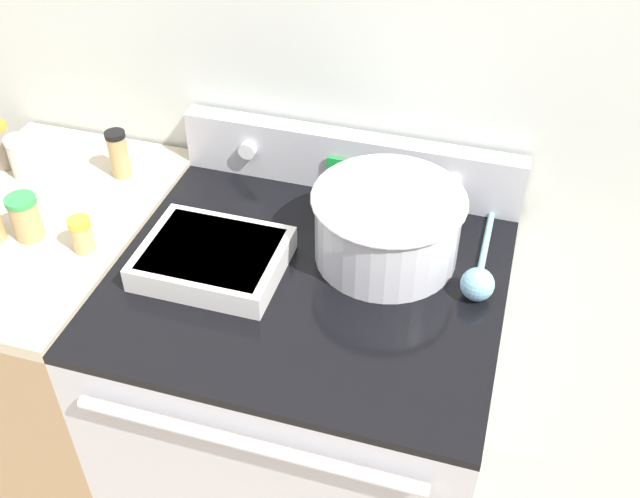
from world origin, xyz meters
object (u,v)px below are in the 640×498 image
(casserole_dish, at_px, (213,257))
(spice_jar_black_cap, at_px, (119,154))
(spice_jar_green_cap, at_px, (26,217))
(spice_jar_orange_cap, at_px, (2,145))
(spice_jar_white_cap, at_px, (21,157))
(mixing_bowl, at_px, (387,223))
(ladle, at_px, (479,278))
(spice_jar_yellow_cap, at_px, (82,235))

(casserole_dish, distance_m, spice_jar_black_cap, 0.41)
(spice_jar_green_cap, bearing_deg, spice_jar_orange_cap, 133.37)
(casserole_dish, distance_m, spice_jar_white_cap, 0.57)
(casserole_dish, relative_size, spice_jar_orange_cap, 2.43)
(mixing_bowl, distance_m, spice_jar_white_cap, 0.87)
(mixing_bowl, relative_size, spice_jar_green_cap, 3.12)
(ladle, height_order, spice_jar_white_cap, spice_jar_white_cap)
(mixing_bowl, bearing_deg, spice_jar_white_cap, 178.02)
(spice_jar_green_cap, relative_size, spice_jar_white_cap, 1.00)
(spice_jar_green_cap, distance_m, spice_jar_white_cap, 0.24)
(spice_jar_black_cap, bearing_deg, spice_jar_white_cap, -163.61)
(ladle, xyz_separation_m, spice_jar_orange_cap, (-1.13, 0.10, 0.04))
(casserole_dish, distance_m, spice_jar_green_cap, 0.41)
(ladle, height_order, spice_jar_black_cap, spice_jar_black_cap)
(spice_jar_green_cap, xyz_separation_m, spice_jar_white_cap, (-0.14, 0.20, 0.00))
(casserole_dish, bearing_deg, spice_jar_yellow_cap, -173.04)
(spice_jar_white_cap, bearing_deg, spice_jar_green_cap, -54.27)
(mixing_bowl, relative_size, ladle, 0.99)
(mixing_bowl, distance_m, spice_jar_yellow_cap, 0.62)
(ladle, height_order, spice_jar_green_cap, spice_jar_green_cap)
(spice_jar_black_cap, xyz_separation_m, spice_jar_green_cap, (-0.08, -0.26, -0.01))
(spice_jar_white_cap, bearing_deg, spice_jar_yellow_cap, -36.53)
(ladle, bearing_deg, casserole_dish, -170.13)
(spice_jar_yellow_cap, bearing_deg, ladle, 8.88)
(spice_jar_green_cap, xyz_separation_m, spice_jar_orange_cap, (-0.20, 0.22, 0.01))
(spice_jar_black_cap, bearing_deg, casserole_dish, -35.42)
(spice_jar_black_cap, relative_size, spice_jar_orange_cap, 0.99)
(casserole_dish, xyz_separation_m, spice_jar_yellow_cap, (-0.27, -0.03, 0.02))
(ladle, distance_m, spice_jar_white_cap, 1.07)
(spice_jar_yellow_cap, relative_size, spice_jar_green_cap, 0.78)
(spice_jar_black_cap, bearing_deg, spice_jar_green_cap, -106.35)
(spice_jar_green_cap, distance_m, spice_jar_orange_cap, 0.30)
(spice_jar_yellow_cap, distance_m, spice_jar_orange_cap, 0.40)
(ladle, bearing_deg, spice_jar_white_cap, 175.78)
(casserole_dish, xyz_separation_m, spice_jar_orange_cap, (-0.61, 0.19, 0.04))
(spice_jar_black_cap, relative_size, spice_jar_white_cap, 1.16)
(spice_jar_orange_cap, bearing_deg, casserole_dish, -17.19)
(casserole_dish, height_order, spice_jar_yellow_cap, spice_jar_yellow_cap)
(mixing_bowl, distance_m, spice_jar_green_cap, 0.75)
(spice_jar_yellow_cap, bearing_deg, spice_jar_green_cap, 177.25)
(spice_jar_black_cap, bearing_deg, spice_jar_orange_cap, -170.76)
(casserole_dish, xyz_separation_m, spice_jar_white_cap, (-0.55, 0.17, 0.03))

